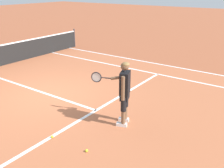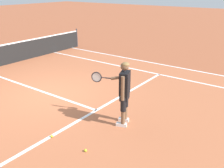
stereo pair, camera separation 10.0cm
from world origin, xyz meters
name	(u,v)px [view 2 (the right image)]	position (x,y,z in m)	size (l,w,h in m)	color
ground_plane	(49,94)	(0.00, 0.00, 0.00)	(80.00, 80.00, 0.00)	#9E5133
court_inner_surface	(66,100)	(0.00, -0.82, 0.00)	(10.98, 10.66, 0.00)	#B2603D
line_service	(96,110)	(0.00, -2.09, 0.00)	(8.23, 0.10, 0.01)	white
line_centre_service	(29,87)	(0.00, 1.11, 0.00)	(0.10, 6.40, 0.01)	white
line_singles_right	(133,69)	(4.12, -0.82, 0.00)	(0.10, 10.26, 0.01)	white
line_doubles_right	(148,62)	(5.49, -0.82, 0.00)	(0.10, 10.26, 0.01)	white
tennis_player	(124,89)	(-0.17, -3.16, 0.99)	(0.57, 1.23, 1.71)	white
tennis_ball_near_feet	(52,136)	(-1.76, -2.13, 0.03)	(0.07, 0.07, 0.07)	#CCE02D
tennis_ball_by_baseline	(86,150)	(-1.71, -3.19, 0.03)	(0.07, 0.07, 0.07)	#CCE02D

